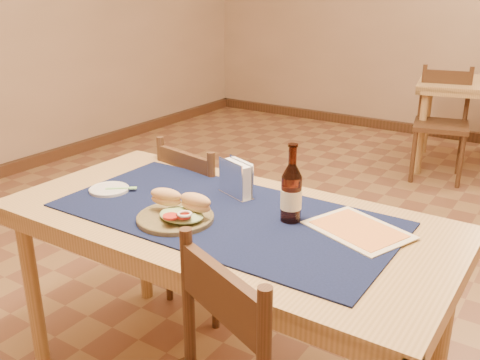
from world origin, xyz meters
The scene contains 12 objects.
room centered at (0.00, 0.00, 1.40)m, with size 6.04×7.04×2.84m.
main_table centered at (0.00, -0.80, 0.67)m, with size 1.60×0.80×0.75m.
placemat centered at (0.00, -0.80, 0.75)m, with size 1.20×0.60×0.01m, color #10163E.
baseboard centered at (0.00, 0.00, 0.05)m, with size 6.00×7.00×0.10m.
chair_main_far centered at (-0.41, -0.35, 0.45)m, with size 0.46×0.46×0.86m.
chair_back_near centered at (0.04, 2.20, 0.47)m, with size 0.49×0.49×0.90m.
sandwich_plate centered at (-0.10, -0.94, 0.78)m, with size 0.27×0.27×0.10m.
side_plate centered at (-0.50, -0.87, 0.76)m, with size 0.15×0.15×0.01m.
fork centered at (-0.45, -0.84, 0.77)m, with size 0.10×0.09×0.00m.
beer_bottle centered at (0.22, -0.72, 0.86)m, with size 0.07×0.07×0.27m.
napkin_holder centered at (-0.06, -0.64, 0.82)m, with size 0.17×0.11×0.14m.
menu_card centered at (0.45, -0.67, 0.76)m, with size 0.37×0.33×0.01m.
Camera 1 is at (0.99, -2.21, 1.52)m, focal length 40.00 mm.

